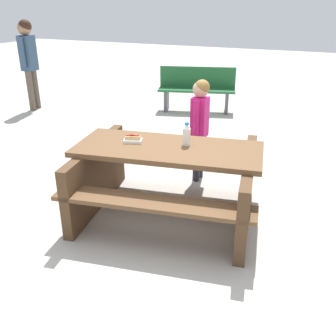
# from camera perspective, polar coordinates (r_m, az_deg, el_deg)

# --- Properties ---
(ground_plane) EXTENTS (30.00, 30.00, 0.00)m
(ground_plane) POSITION_cam_1_polar(r_m,az_deg,el_deg) (4.00, 0.00, -6.89)
(ground_plane) COLOR #B7B2A8
(ground_plane) RESTS_ON ground
(picnic_table) EXTENTS (2.02, 1.70, 0.75)m
(picnic_table) POSITION_cam_1_polar(r_m,az_deg,el_deg) (3.79, 0.00, -1.11)
(picnic_table) COLOR brown
(picnic_table) RESTS_ON ground
(soda_bottle) EXTENTS (0.08, 0.08, 0.23)m
(soda_bottle) POSITION_cam_1_polar(r_m,az_deg,el_deg) (3.69, 2.81, 5.00)
(soda_bottle) COLOR silver
(soda_bottle) RESTS_ON picnic_table
(hotdog_tray) EXTENTS (0.21, 0.17, 0.08)m
(hotdog_tray) POSITION_cam_1_polar(r_m,az_deg,el_deg) (3.80, -5.29, 4.33)
(hotdog_tray) COLOR white
(hotdog_tray) RESTS_ON picnic_table
(child_in_coat) EXTENTS (0.20, 0.30, 1.23)m
(child_in_coat) POSITION_cam_1_polar(r_m,az_deg,el_deg) (4.50, 4.82, 7.56)
(child_in_coat) COLOR #262633
(child_in_coat) RESTS_ON ground
(park_bench_near) EXTENTS (1.55, 0.81, 0.85)m
(park_bench_near) POSITION_cam_1_polar(r_m,az_deg,el_deg) (7.71, 4.36, 11.86)
(park_bench_near) COLOR #1E592D
(park_bench_near) RESTS_ON ground
(bystander_adult) EXTENTS (0.28, 0.42, 1.72)m
(bystander_adult) POSITION_cam_1_polar(r_m,az_deg,el_deg) (8.16, -20.29, 15.84)
(bystander_adult) COLOR brown
(bystander_adult) RESTS_ON ground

